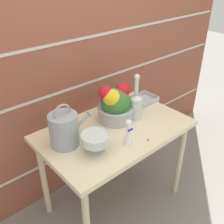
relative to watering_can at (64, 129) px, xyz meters
name	(u,v)px	position (x,y,z in m)	size (l,w,h in m)	color
ground_plane	(115,200)	(0.36, -0.08, -0.85)	(12.00, 12.00, 0.00)	gray
brick_wall	(74,63)	(0.36, 0.39, 0.25)	(3.60, 0.08, 2.20)	brown
patio_table	(115,138)	(0.36, -0.08, -0.20)	(1.06, 0.66, 0.74)	beige
watering_can	(64,129)	(0.00, 0.00, 0.00)	(0.33, 0.18, 0.29)	#93999E
crystal_pedestal_bowl	(95,140)	(0.10, -0.19, -0.03)	(0.18, 0.18, 0.13)	silver
flower_planter	(115,105)	(0.44, 0.01, 0.01)	(0.27, 0.27, 0.29)	#ADADB2
glass_decanter	(136,104)	(0.57, -0.06, 0.00)	(0.09, 0.09, 0.35)	silver
figurine_vase	(128,134)	(0.30, -0.26, -0.04)	(0.07, 0.07, 0.18)	white
wire_tray	(141,101)	(0.78, 0.07, -0.10)	(0.26, 0.18, 0.04)	#B7B7BC
fallen_petal	(148,140)	(0.43, -0.32, -0.11)	(0.01, 0.01, 0.01)	red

